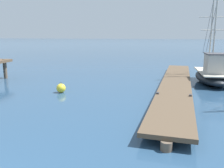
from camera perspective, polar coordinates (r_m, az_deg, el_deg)
floating_dock at (r=15.88m, az=14.91°, el=0.14°), size 2.31×17.76×0.53m
fishing_boat_0 at (r=18.46m, az=22.73°, el=2.27°), size 2.45×7.02×6.37m
mooring_buoy at (r=14.73m, az=-11.99°, el=-0.95°), size 0.55×0.55×0.62m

